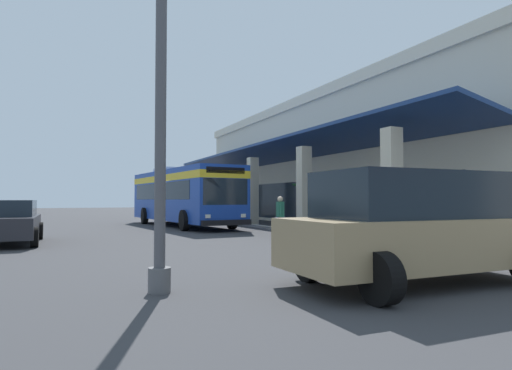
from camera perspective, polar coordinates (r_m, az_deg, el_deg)
name	(u,v)px	position (r m, az deg, el deg)	size (l,w,h in m)	color
ground	(307,223)	(27.66, 6.81, -5.01)	(120.00, 120.00, 0.00)	#38383A
curb_strip	(240,224)	(25.62, -2.11, -5.13)	(35.67, 0.50, 0.12)	#9E998E
plaza_building	(370,164)	(30.69, 14.76, 2.73)	(30.02, 15.27, 7.90)	beige
transit_bus	(182,193)	(24.70, -9.71, -1.06)	(11.40, 3.62, 3.34)	#193D9E
parked_sedan_charcoal	(8,222)	(16.75, -29.95, -4.20)	(4.42, 2.06, 1.47)	#232328
parked_suv_tan	(416,226)	(8.16, 20.35, -5.15)	(2.77, 4.84, 1.97)	#9E845B
pedestrian	(280,214)	(17.14, 3.21, -3.90)	(0.62, 0.49, 1.62)	navy
potted_palm	(304,218)	(21.73, 6.41, -4.36)	(1.76, 1.75, 2.33)	#4C4742
lot_light_pole	(161,60)	(7.49, -12.43, 15.87)	(0.60, 0.60, 7.02)	#59595B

